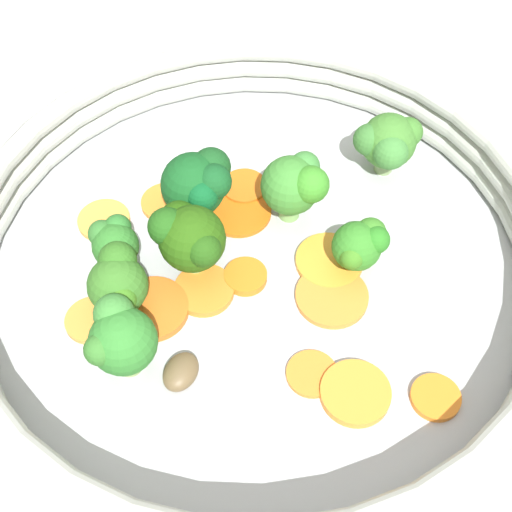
{
  "coord_description": "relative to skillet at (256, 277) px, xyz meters",
  "views": [
    {
      "loc": [
        -0.2,
        -0.18,
        0.4
      ],
      "look_at": [
        0.0,
        0.0,
        0.03
      ],
      "focal_mm": 50.0,
      "sensor_mm": 36.0,
      "label": 1
    }
  ],
  "objects": [
    {
      "name": "broccoli_floret_3",
      "position": [
        -0.08,
        0.04,
        0.04
      ],
      "size": [
        0.04,
        0.04,
        0.05
      ],
      "color": "#8AB76D",
      "rests_on": "skillet"
    },
    {
      "name": "broccoli_floret_2",
      "position": [
        -0.06,
        0.07,
        0.03
      ],
      "size": [
        0.03,
        0.03,
        0.04
      ],
      "color": "#7CB362",
      "rests_on": "skillet"
    },
    {
      "name": "carrot_slice_0",
      "position": [
        -0.01,
        -0.0,
        0.01
      ],
      "size": [
        0.04,
        0.04,
        0.01
      ],
      "primitive_type": "cylinder",
      "rotation": [
        0.0,
        0.0,
        2.56
      ],
      "color": "orange",
      "rests_on": "skillet"
    },
    {
      "name": "skillet_rivet_left",
      "position": [
        -0.02,
        -0.17,
        0.01
      ],
      "size": [
        0.01,
        0.01,
        0.01
      ],
      "primitive_type": "sphere",
      "color": "#B1B3B9",
      "rests_on": "skillet"
    },
    {
      "name": "carrot_slice_10",
      "position": [
        0.0,
        -0.14,
        0.01
      ],
      "size": [
        0.04,
        0.04,
        0.0
      ],
      "primitive_type": "cylinder",
      "rotation": [
        0.0,
        0.0,
        2.74
      ],
      "color": "orange",
      "rests_on": "skillet"
    },
    {
      "name": "carrot_slice_1",
      "position": [
        0.04,
        -0.03,
        0.01
      ],
      "size": [
        0.05,
        0.05,
        0.0
      ],
      "primitive_type": "cylinder",
      "rotation": [
        0.0,
        0.0,
        1.59
      ],
      "color": "orange",
      "rests_on": "skillet"
    },
    {
      "name": "broccoli_floret_5",
      "position": [
        -0.03,
        0.03,
        0.04
      ],
      "size": [
        0.04,
        0.05,
        0.05
      ],
      "color": "#7CB267",
      "rests_on": "skillet"
    },
    {
      "name": "broccoli_floret_4",
      "position": [
        -0.1,
        0.01,
        0.04
      ],
      "size": [
        0.04,
        0.04,
        0.05
      ],
      "color": "#8DA862",
      "rests_on": "skillet"
    },
    {
      "name": "carrot_slice_11",
      "position": [
        -0.07,
        0.03,
        0.01
      ],
      "size": [
        0.05,
        0.05,
        0.01
      ],
      "primitive_type": "cylinder",
      "rotation": [
        0.0,
        0.0,
        0.09
      ],
      "color": "orange",
      "rests_on": "skillet"
    },
    {
      "name": "skillet",
      "position": [
        0.0,
        0.0,
        0.0
      ],
      "size": [
        0.36,
        0.36,
        0.02
      ],
      "primitive_type": "cylinder",
      "color": "#B2B5B7",
      "rests_on": "ground_plane"
    },
    {
      "name": "carrot_slice_7",
      "position": [
        -0.04,
        -0.08,
        0.01
      ],
      "size": [
        0.03,
        0.03,
        0.0
      ],
      "primitive_type": "cylinder",
      "rotation": [
        0.0,
        0.0,
        4.7
      ],
      "color": "orange",
      "rests_on": "skillet"
    },
    {
      "name": "skillet_rim_wall",
      "position": [
        0.0,
        0.0,
        0.03
      ],
      "size": [
        0.37,
        0.37,
        0.05
      ],
      "color": "#B7BBB1",
      "rests_on": "skillet"
    },
    {
      "name": "broccoli_floret_6",
      "position": [
        0.13,
        -0.01,
        0.04
      ],
      "size": [
        0.05,
        0.04,
        0.05
      ],
      "color": "#7C975E",
      "rests_on": "skillet"
    },
    {
      "name": "carrot_slice_3",
      "position": [
        -0.03,
        -0.1,
        0.01
      ],
      "size": [
        0.05,
        0.05,
        0.01
      ],
      "primitive_type": "cylinder",
      "rotation": [
        0.0,
        0.0,
        2.71
      ],
      "color": "orange",
      "rests_on": "skillet"
    },
    {
      "name": "broccoli_floret_7",
      "position": [
        0.05,
        -0.05,
        0.03
      ],
      "size": [
        0.04,
        0.03,
        0.04
      ],
      "color": "olive",
      "rests_on": "skillet"
    },
    {
      "name": "broccoli_floret_0",
      "position": [
        0.05,
        0.01,
        0.04
      ],
      "size": [
        0.04,
        0.05,
        0.05
      ],
      "color": "#81AF5E",
      "rests_on": "skillet"
    },
    {
      "name": "carrot_slice_6",
      "position": [
        -0.1,
        0.05,
        0.01
      ],
      "size": [
        0.04,
        0.04,
        0.0
      ],
      "primitive_type": "cylinder",
      "rotation": [
        0.0,
        0.0,
        4.45
      ],
      "color": "orange",
      "rests_on": "skillet"
    },
    {
      "name": "broccoli_floret_1",
      "position": [
        0.01,
        0.06,
        0.04
      ],
      "size": [
        0.05,
        0.05,
        0.05
      ],
      "color": "#799559",
      "rests_on": "skillet"
    },
    {
      "name": "carrot_slice_4",
      "position": [
        0.05,
        0.05,
        0.01
      ],
      "size": [
        0.04,
        0.04,
        0.01
      ],
      "primitive_type": "cylinder",
      "rotation": [
        0.0,
        0.0,
        0.37
      ],
      "color": "orange",
      "rests_on": "skillet"
    },
    {
      "name": "mushroom_piece_0",
      "position": [
        -0.09,
        -0.02,
        0.02
      ],
      "size": [
        0.03,
        0.03,
        0.01
      ],
      "primitive_type": "ellipsoid",
      "rotation": [
        0.0,
        0.0,
        3.44
      ],
      "color": "brown",
      "rests_on": "skillet"
    },
    {
      "name": "carrot_slice_5",
      "position": [
        -0.04,
        0.11,
        0.01
      ],
      "size": [
        0.04,
        0.04,
        0.0
      ],
      "primitive_type": "cylinder",
      "rotation": [
        0.0,
        0.0,
        2.85
      ],
      "color": "#EE9B3F",
      "rests_on": "skillet"
    },
    {
      "name": "carrot_slice_12",
      "position": [
        0.0,
        0.09,
        0.01
      ],
      "size": [
        0.05,
        0.05,
        0.0
      ],
      "primitive_type": "cylinder",
      "rotation": [
        0.0,
        0.0,
        5.61
      ],
      "color": "orange",
      "rests_on": "skillet"
    },
    {
      "name": "ground_plane",
      "position": [
        0.0,
        0.0,
        -0.01
      ],
      "size": [
        4.0,
        4.0,
        0.0
      ],
      "primitive_type": "plane",
      "color": "#B5B8B8"
    },
    {
      "name": "carrot_slice_9",
      "position": [
        -0.04,
        0.01,
        0.01
      ],
      "size": [
        0.05,
        0.05,
        0.01
      ],
      "primitive_type": "cylinder",
      "rotation": [
        0.0,
        0.0,
        5.15
      ],
      "color": "orange",
      "rests_on": "skillet"
    },
    {
      "name": "carrot_slice_2",
      "position": [
        0.03,
        0.04,
        0.01
      ],
      "size": [
        0.06,
        0.06,
        0.0
      ],
      "primitive_type": "cylinder",
      "rotation": [
        0.0,
        0.0,
        3.92
      ],
      "color": "orange",
      "rests_on": "skillet"
    },
    {
      "name": "carrot_slice_8",
      "position": [
        0.02,
        -0.05,
        0.01
      ],
      "size": [
        0.07,
        0.07,
        0.0
      ],
      "primitive_type": "cylinder",
      "rotation": [
        0.0,
        0.0,
        0.62
      ],
      "color": "orange",
      "rests_on": "skillet"
    }
  ]
}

